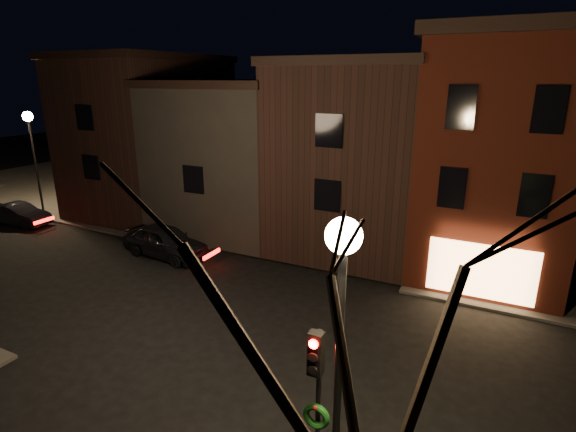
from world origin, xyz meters
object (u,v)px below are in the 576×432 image
(street_lamp_near, at_px, (341,300))
(parked_car_a, at_px, (165,241))
(street_lamp_far, at_px, (31,134))
(parked_car_b, at_px, (19,214))
(bare_tree_right, at_px, (384,348))
(traffic_signal, at_px, (316,392))

(street_lamp_near, distance_m, parked_car_a, 16.68)
(street_lamp_far, height_order, parked_car_b, street_lamp_far)
(parked_car_a, bearing_deg, street_lamp_far, 85.43)
(street_lamp_far, distance_m, parked_car_b, 5.21)
(parked_car_b, bearing_deg, bare_tree_right, -122.07)
(bare_tree_right, distance_m, parked_car_a, 19.44)
(street_lamp_near, distance_m, street_lamp_far, 28.00)
(street_lamp_near, xyz_separation_m, street_lamp_far, (-25.20, 12.20, 0.00))
(street_lamp_far, distance_m, traffic_signal, 27.35)
(parked_car_b, bearing_deg, parked_car_a, -95.96)
(traffic_signal, distance_m, parked_car_a, 15.45)
(bare_tree_right, bearing_deg, parked_car_b, 154.12)
(street_lamp_near, xyz_separation_m, parked_car_b, (-24.13, 9.84, -4.52))
(street_lamp_far, bearing_deg, parked_car_a, -10.50)
(traffic_signal, xyz_separation_m, parked_car_a, (-12.10, 9.39, -2.01))
(parked_car_b, bearing_deg, street_lamp_near, -118.37)
(street_lamp_near, bearing_deg, street_lamp_far, 154.17)
(bare_tree_right, xyz_separation_m, parked_car_a, (-14.00, 12.38, -5.35))
(street_lamp_far, xyz_separation_m, traffic_signal, (24.60, -11.71, -2.37))
(street_lamp_far, bearing_deg, bare_tree_right, -29.02)
(traffic_signal, xyz_separation_m, bare_tree_right, (1.90, -2.99, 3.34))
(traffic_signal, distance_m, parked_car_b, 25.41)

